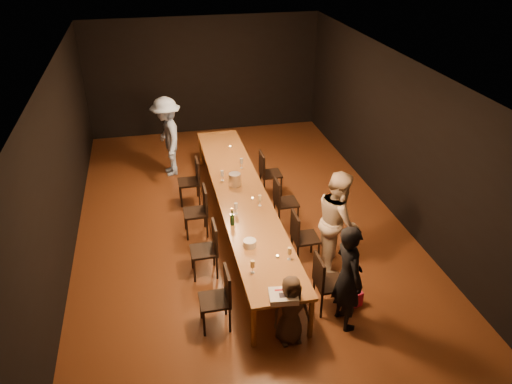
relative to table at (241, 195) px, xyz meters
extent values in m
plane|color=#4A2312|center=(0.00, 0.00, -0.70)|extent=(10.00, 10.00, 0.00)
cube|color=black|center=(0.00, 5.00, 0.80)|extent=(6.00, 0.04, 3.00)
cube|color=black|center=(-3.00, 0.00, 0.80)|extent=(0.04, 10.00, 3.00)
cube|color=black|center=(3.00, 0.00, 0.80)|extent=(0.04, 10.00, 3.00)
cube|color=silver|center=(0.00, 0.00, 2.30)|extent=(6.00, 10.00, 0.04)
cube|color=brown|center=(0.00, 0.00, 0.02)|extent=(0.90, 6.00, 0.05)
cylinder|color=brown|center=(-0.40, -2.90, -0.35)|extent=(0.08, 0.08, 0.70)
cylinder|color=brown|center=(0.40, -2.90, -0.35)|extent=(0.08, 0.08, 0.70)
cylinder|color=brown|center=(-0.40, 2.90, -0.35)|extent=(0.08, 0.08, 0.70)
cylinder|color=brown|center=(0.40, 2.90, -0.35)|extent=(0.08, 0.08, 0.70)
imported|color=black|center=(0.96, -2.74, 0.11)|extent=(0.46, 0.63, 1.63)
imported|color=beige|center=(1.31, -1.41, 0.16)|extent=(0.79, 0.94, 1.72)
imported|color=#9BBBF0|center=(-1.15, 2.59, 0.19)|extent=(0.79, 1.22, 1.78)
imported|color=#453526|center=(0.11, -2.89, -0.17)|extent=(0.55, 0.38, 1.05)
cube|color=#E02156|center=(1.25, -2.45, -0.58)|extent=(0.23, 0.15, 0.24)
cube|color=#23329B|center=(1.16, -2.19, -0.54)|extent=(0.30, 0.25, 0.32)
cube|color=white|center=(0.00, -2.90, 0.09)|extent=(0.41, 0.35, 0.09)
cube|color=black|center=(0.00, -2.93, 0.14)|extent=(0.14, 0.11, 0.00)
cube|color=red|center=(0.00, -2.83, 0.14)|extent=(0.19, 0.06, 0.00)
cylinder|color=white|center=(-0.19, -1.65, 0.10)|extent=(0.23, 0.23, 0.11)
cylinder|color=silver|center=(-0.06, 0.32, 0.17)|extent=(0.28, 0.28, 0.24)
cylinder|color=#B2B7B2|center=(0.15, -2.01, 0.06)|extent=(0.05, 0.05, 0.03)
cylinder|color=#B2B7B2|center=(0.15, -0.26, 0.06)|extent=(0.05, 0.05, 0.03)
cylinder|color=#B2B7B2|center=(0.15, 2.04, 0.06)|extent=(0.05, 0.05, 0.03)
camera|label=1|loc=(-1.43, -7.73, 4.44)|focal=35.00mm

